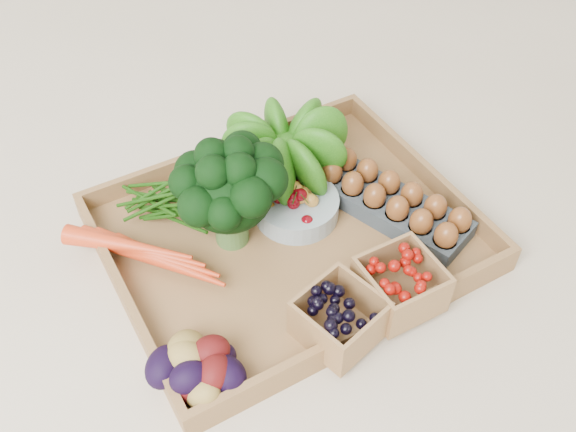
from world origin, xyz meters
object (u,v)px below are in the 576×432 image
broccoli (230,209)px  tray (288,238)px  cherry_bowl (297,207)px  egg_carton (391,207)px

broccoli → tray: bearing=-25.4°
broccoli → cherry_bowl: 0.13m
egg_carton → cherry_bowl: bearing=130.9°
tray → broccoli: broccoli is taller
cherry_bowl → egg_carton: (0.14, -0.08, -0.00)m
cherry_bowl → egg_carton: cherry_bowl is taller
egg_carton → tray: bearing=146.2°
tray → cherry_bowl: 0.05m
broccoli → cherry_bowl: size_ratio=1.26×
broccoli → cherry_bowl: broccoli is taller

